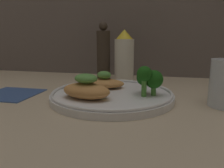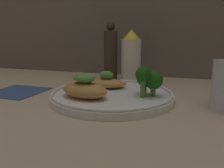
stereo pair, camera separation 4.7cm
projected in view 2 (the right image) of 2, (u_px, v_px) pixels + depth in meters
The scene contains 8 objects.
ground_plane at pixel (112, 101), 48.36cm from camera, with size 180.00×180.00×1.00cm, color tan.
plate at pixel (112, 95), 48.05cm from camera, with size 26.77×26.77×2.00cm.
grilled_meat_front at pixel (85, 88), 43.97cm from camera, with size 11.44×8.61×4.97cm.
grilled_meat_middle at pixel (106, 82), 53.23cm from camera, with size 10.12×6.73×4.03cm.
broccoli_bunch at pixel (148, 79), 44.67cm from camera, with size 5.69×5.83×6.32cm.
sauce_bottle at pixel (131, 57), 66.19cm from camera, with size 5.93×5.93×15.75cm.
pepper_grinder at pixel (111, 54), 68.11cm from camera, with size 4.16×4.16×18.07cm.
napkin at pixel (18, 91), 54.45cm from camera, with size 12.26×12.26×0.40cm.
Camera 2 is at (15.09, -44.00, 13.27)cm, focal length 35.00 mm.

